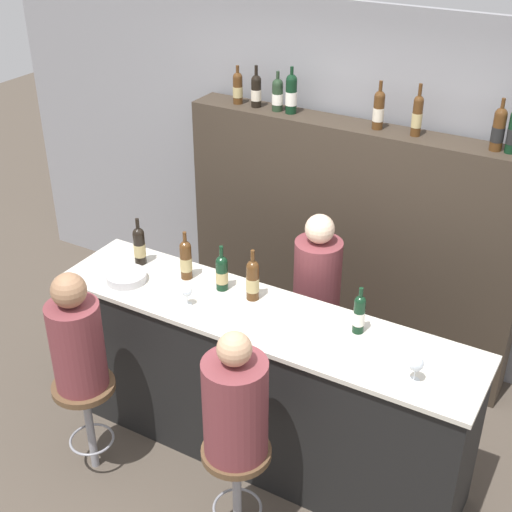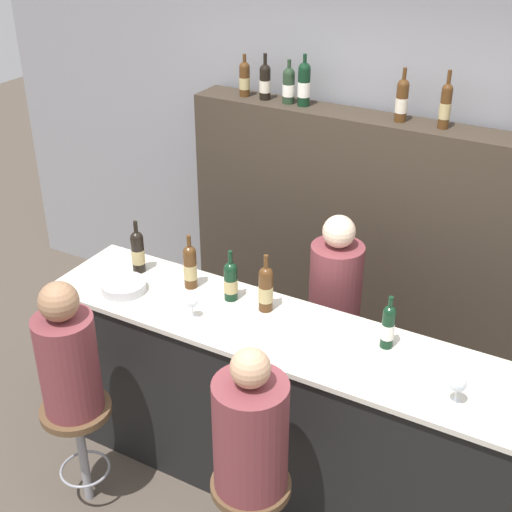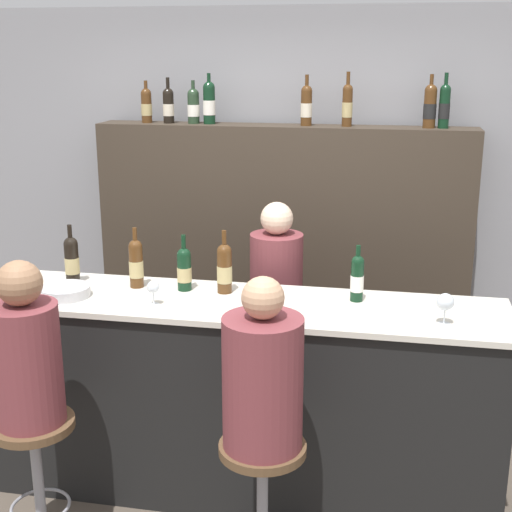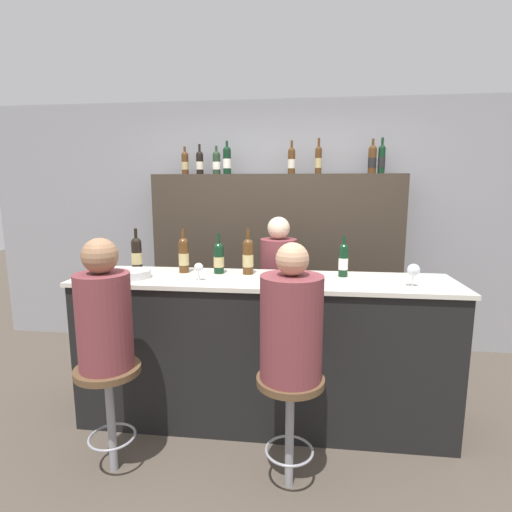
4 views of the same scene
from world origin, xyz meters
The scene contains 25 objects.
ground_plane centered at (0.00, 0.00, 0.00)m, with size 16.00×16.00×0.00m, color #4C4238.
wall_back centered at (0.00, 1.82, 1.30)m, with size 6.40×0.05×2.60m.
bar_counter centered at (0.00, 0.29, 0.54)m, with size 2.66×0.61×1.08m.
back_bar_cabinet centered at (0.00, 1.60, 0.92)m, with size 2.49×0.28×1.84m.
wine_bottle_counter_0 centered at (-0.97, 0.41, 1.22)m, with size 0.08×0.08×0.33m.
wine_bottle_counter_1 centered at (-0.61, 0.41, 1.22)m, with size 0.08×0.08×0.33m.
wine_bottle_counter_2 centered at (-0.34, 0.41, 1.20)m, with size 0.08×0.08×0.30m.
wine_bottle_counter_3 centered at (-0.12, 0.41, 1.22)m, with size 0.08×0.08×0.34m.
wine_bottle_counter_4 centered at (0.57, 0.41, 1.21)m, with size 0.07×0.07×0.29m.
wine_bottle_backbar_0 centered at (-0.93, 1.60, 1.96)m, with size 0.07×0.07×0.28m.
wine_bottle_backbar_1 centered at (-0.78, 1.60, 1.96)m, with size 0.07×0.07×0.30m.
wine_bottle_backbar_2 centered at (-0.61, 1.60, 1.96)m, with size 0.08×0.08×0.28m.
wine_bottle_backbar_3 centered at (-0.50, 1.60, 1.98)m, with size 0.08×0.08×0.33m.
wine_bottle_backbar_4 centered at (0.15, 1.60, 1.98)m, with size 0.07×0.07×0.32m.
wine_bottle_backbar_5 centered at (0.41, 1.60, 1.98)m, with size 0.07×0.07×0.34m.
wine_bottle_backbar_6 centered at (0.92, 1.60, 1.98)m, with size 0.08×0.08×0.33m.
wine_bottle_backbar_7 centered at (1.01, 1.60, 1.98)m, with size 0.07×0.07×0.34m.
wine_glass_0 centered at (-0.43, 0.16, 1.17)m, with size 0.06×0.06×0.12m.
wine_glass_1 centered at (0.98, 0.16, 1.19)m, with size 0.08×0.08×0.15m.
metal_bowl centered at (-0.92, 0.19, 1.11)m, with size 0.26×0.26×0.05m.
bar_stool_left centered at (-0.85, -0.36, 0.53)m, with size 0.38×0.38×0.67m.
guest_seated_left centered at (-0.85, -0.36, 1.01)m, with size 0.31×0.31×0.76m.
bar_stool_right centered at (0.22, -0.36, 0.53)m, with size 0.38×0.38×0.67m.
guest_seated_right centered at (0.22, -0.36, 0.99)m, with size 0.34×0.34×0.76m.
bartender centered at (0.07, 0.93, 0.68)m, with size 0.31×0.31×1.47m.
Camera 4 is at (0.28, -2.44, 1.72)m, focal length 28.00 mm.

